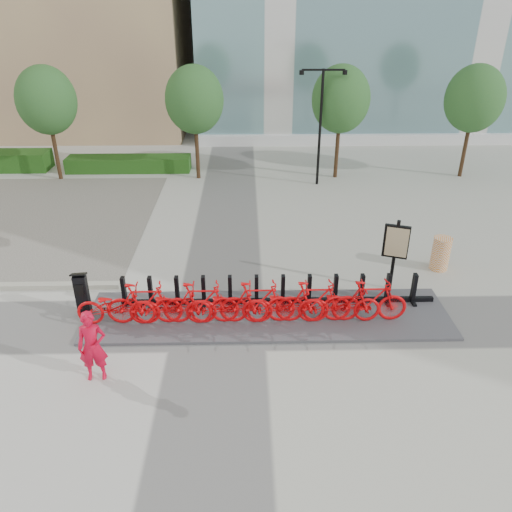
{
  "coord_description": "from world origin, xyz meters",
  "views": [
    {
      "loc": [
        0.73,
        -10.8,
        7.54
      ],
      "look_at": [
        1.0,
        1.5,
        1.2
      ],
      "focal_mm": 35.0,
      "sensor_mm": 36.0,
      "label": 1
    }
  ],
  "objects_px": {
    "bike_0": "(116,306)",
    "construction_barrel": "(441,254)",
    "map_sign": "(396,245)",
    "worker_red": "(92,346)",
    "kiosk": "(82,294)"
  },
  "relations": [
    {
      "from": "bike_0",
      "to": "map_sign",
      "type": "relative_size",
      "value": 0.93
    },
    {
      "from": "map_sign",
      "to": "bike_0",
      "type": "bearing_deg",
      "value": -146.78
    },
    {
      "from": "kiosk",
      "to": "map_sign",
      "type": "bearing_deg",
      "value": 2.3
    },
    {
      "from": "map_sign",
      "to": "construction_barrel",
      "type": "bearing_deg",
      "value": 52.75
    },
    {
      "from": "worker_red",
      "to": "construction_barrel",
      "type": "height_order",
      "value": "worker_red"
    },
    {
      "from": "bike_0",
      "to": "construction_barrel",
      "type": "distance_m",
      "value": 9.79
    },
    {
      "from": "worker_red",
      "to": "construction_barrel",
      "type": "bearing_deg",
      "value": 20.97
    },
    {
      "from": "bike_0",
      "to": "kiosk",
      "type": "bearing_deg",
      "value": 63.28
    },
    {
      "from": "worker_red",
      "to": "map_sign",
      "type": "bearing_deg",
      "value": 19.68
    },
    {
      "from": "worker_red",
      "to": "construction_barrel",
      "type": "distance_m",
      "value": 10.57
    },
    {
      "from": "kiosk",
      "to": "worker_red",
      "type": "xyz_separation_m",
      "value": [
        0.96,
        -2.48,
        0.17
      ]
    },
    {
      "from": "worker_red",
      "to": "bike_0",
      "type": "bearing_deg",
      "value": 82.89
    },
    {
      "from": "bike_0",
      "to": "construction_barrel",
      "type": "bearing_deg",
      "value": -72.87
    },
    {
      "from": "kiosk",
      "to": "map_sign",
      "type": "distance_m",
      "value": 8.63
    },
    {
      "from": "kiosk",
      "to": "construction_barrel",
      "type": "distance_m",
      "value": 10.62
    }
  ]
}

